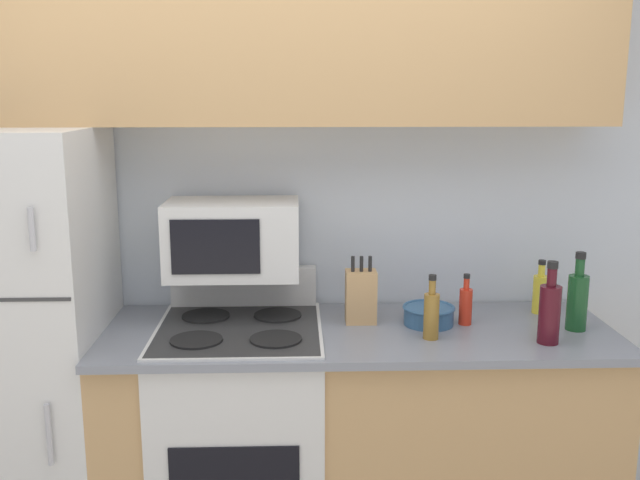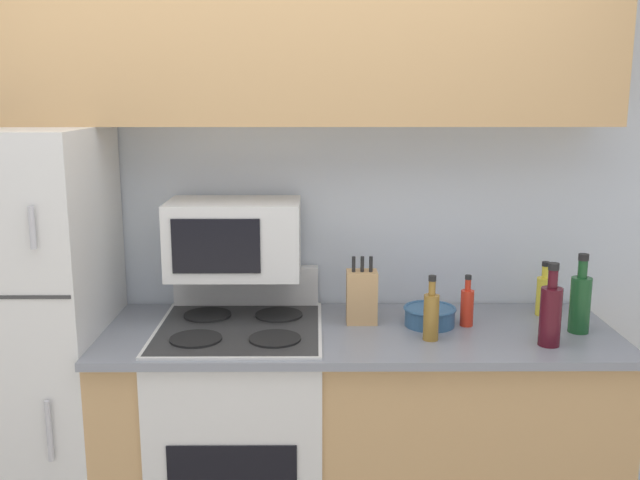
% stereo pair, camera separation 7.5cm
% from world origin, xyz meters
% --- Properties ---
extents(wall_back, '(8.00, 0.05, 2.55)m').
position_xyz_m(wall_back, '(0.00, 0.67, 1.27)').
color(wall_back, silver).
rests_on(wall_back, ground_plane).
extents(lower_cabinets, '(1.93, 0.68, 0.93)m').
position_xyz_m(lower_cabinets, '(0.31, 0.32, 0.46)').
color(lower_cabinets, tan).
rests_on(lower_cabinets, ground_plane).
extents(refrigerator, '(0.63, 0.66, 1.68)m').
position_xyz_m(refrigerator, '(-0.97, 0.32, 0.84)').
color(refrigerator, silver).
rests_on(refrigerator, ground_plane).
extents(upper_cabinets, '(2.56, 0.30, 0.71)m').
position_xyz_m(upper_cabinets, '(0.00, 0.49, 2.04)').
color(upper_cabinets, tan).
rests_on(upper_cabinets, refrigerator).
extents(stove, '(0.62, 0.66, 1.10)m').
position_xyz_m(stove, '(-0.14, 0.31, 0.48)').
color(stove, silver).
rests_on(stove, ground_plane).
extents(microwave, '(0.51, 0.31, 0.29)m').
position_xyz_m(microwave, '(-0.17, 0.46, 1.25)').
color(microwave, silver).
rests_on(microwave, stove).
extents(knife_block, '(0.12, 0.09, 0.27)m').
position_xyz_m(knife_block, '(0.33, 0.39, 1.03)').
color(knife_block, tan).
rests_on(knife_block, lower_cabinets).
extents(bowl, '(0.20, 0.20, 0.07)m').
position_xyz_m(bowl, '(0.59, 0.35, 0.97)').
color(bowl, '#335B84').
rests_on(bowl, lower_cabinets).
extents(bottle_hot_sauce, '(0.05, 0.05, 0.20)m').
position_xyz_m(bottle_hot_sauce, '(0.73, 0.35, 1.01)').
color(bottle_hot_sauce, red).
rests_on(bottle_hot_sauce, lower_cabinets).
extents(bottle_cooking_spray, '(0.06, 0.06, 0.22)m').
position_xyz_m(bottle_cooking_spray, '(1.06, 0.48, 1.01)').
color(bottle_cooking_spray, gold).
rests_on(bottle_cooking_spray, lower_cabinets).
extents(bottle_wine_green, '(0.08, 0.08, 0.30)m').
position_xyz_m(bottle_wine_green, '(1.13, 0.27, 1.05)').
color(bottle_wine_green, '#194C23').
rests_on(bottle_wine_green, lower_cabinets).
extents(bottle_vinegar, '(0.06, 0.06, 0.24)m').
position_xyz_m(bottle_vinegar, '(0.56, 0.19, 1.02)').
color(bottle_vinegar, olive).
rests_on(bottle_vinegar, lower_cabinets).
extents(bottle_wine_red, '(0.08, 0.08, 0.30)m').
position_xyz_m(bottle_wine_red, '(0.97, 0.13, 1.05)').
color(bottle_wine_red, '#470F19').
rests_on(bottle_wine_red, lower_cabinets).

